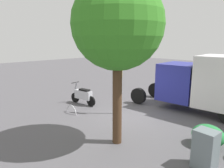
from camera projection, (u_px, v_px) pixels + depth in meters
The scene contains 8 objects.
ground_plane at pixel (130, 117), 9.83m from camera, with size 60.00×60.00×0.00m, color #525054.
box_truck_near at pixel (224, 83), 9.64m from camera, with size 7.69×2.69×2.84m.
motorcycle at pixel (83, 95), 11.64m from camera, with size 1.81×0.59×1.20m.
stop_sign at pixel (118, 73), 9.79m from camera, with size 0.71×0.33×3.05m.
street_tree at pixel (118, 25), 6.54m from camera, with size 2.94×2.94×5.49m.
utility_cabinet at pixel (205, 150), 5.76m from camera, with size 0.58×0.50×1.12m, color slate.
bike_rack_hoop at pixel (72, 113), 10.31m from camera, with size 0.85×0.85×0.05m, color #B7B7BC.
shrub_mid_verge at pixel (208, 135), 7.04m from camera, with size 1.08×0.88×0.74m, color #277F3E.
Camera 1 is at (-5.99, 7.18, 3.50)m, focal length 33.46 mm.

